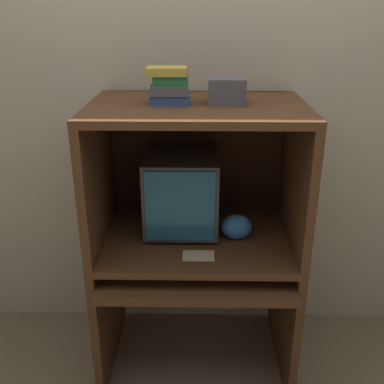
# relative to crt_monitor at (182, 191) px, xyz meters

# --- Properties ---
(wall_back) EXTENTS (6.00, 0.06, 2.60)m
(wall_back) POSITION_rel_crt_monitor_xyz_m (0.08, 0.30, 0.32)
(wall_back) COLOR #B2A893
(wall_back) RESTS_ON ground_plane
(desk_base) EXTENTS (1.00, 0.74, 0.67)m
(desk_base) POSITION_rel_crt_monitor_xyz_m (0.08, -0.15, -0.55)
(desk_base) COLOR #4C2D19
(desk_base) RESTS_ON ground_plane
(desk_monitor_shelf) EXTENTS (1.00, 0.68, 0.10)m
(desk_monitor_shelf) POSITION_rel_crt_monitor_xyz_m (0.08, -0.10, -0.24)
(desk_monitor_shelf) COLOR #4C2D19
(desk_monitor_shelf) RESTS_ON desk_base
(hutch_upper) EXTENTS (1.00, 0.68, 0.68)m
(hutch_upper) POSITION_rel_crt_monitor_xyz_m (0.08, -0.06, 0.24)
(hutch_upper) COLOR #4C2D19
(hutch_upper) RESTS_ON desk_monitor_shelf
(crt_monitor) EXTENTS (0.37, 0.41, 0.41)m
(crt_monitor) POSITION_rel_crt_monitor_xyz_m (0.00, 0.00, 0.00)
(crt_monitor) COLOR #333338
(crt_monitor) RESTS_ON desk_monitor_shelf
(keyboard) EXTENTS (0.44, 0.14, 0.03)m
(keyboard) POSITION_rel_crt_monitor_xyz_m (-0.02, -0.27, -0.30)
(keyboard) COLOR #2D2D30
(keyboard) RESTS_ON desk_base
(mouse) EXTENTS (0.07, 0.05, 0.03)m
(mouse) POSITION_rel_crt_monitor_xyz_m (0.27, -0.26, -0.29)
(mouse) COLOR #28282B
(mouse) RESTS_ON desk_base
(snack_bag) EXTENTS (0.16, 0.12, 0.13)m
(snack_bag) POSITION_rel_crt_monitor_xyz_m (0.28, -0.11, -0.15)
(snack_bag) COLOR #336BB7
(snack_bag) RESTS_ON desk_monitor_shelf
(book_stack) EXTENTS (0.19, 0.13, 0.16)m
(book_stack) POSITION_rel_crt_monitor_xyz_m (-0.05, -0.10, 0.55)
(book_stack) COLOR navy
(book_stack) RESTS_ON hutch_upper
(paper_card) EXTENTS (0.15, 0.10, 0.00)m
(paper_card) POSITION_rel_crt_monitor_xyz_m (0.09, -0.29, -0.21)
(paper_card) COLOR #CCB28C
(paper_card) RESTS_ON desk_monitor_shelf
(storage_box) EXTENTS (0.16, 0.14, 0.11)m
(storage_box) POSITION_rel_crt_monitor_xyz_m (0.21, -0.09, 0.53)
(storage_box) COLOR #4C4C51
(storage_box) RESTS_ON hutch_upper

